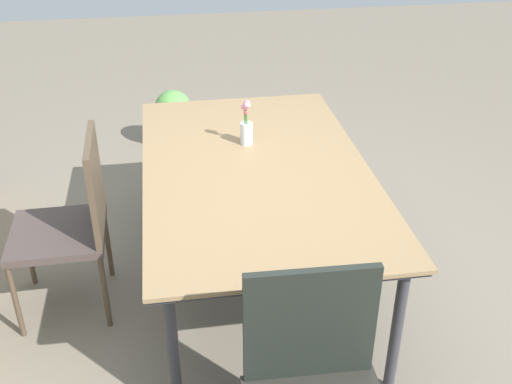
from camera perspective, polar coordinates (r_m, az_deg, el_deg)
name	(u,v)px	position (r m, az deg, el deg)	size (l,w,h in m)	color
ground_plane	(254,288)	(3.48, -0.16, -8.84)	(12.00, 12.00, 0.00)	#756B5B
dining_table	(256,176)	(3.14, 0.00, 1.47)	(1.88, 1.13, 0.73)	#8C704C
chair_far_side	(73,218)	(3.22, -16.46, -2.30)	(0.47, 0.47, 0.96)	#443835
flower_vase	(246,127)	(3.32, -0.89, 6.01)	(0.07, 0.07, 0.26)	silver
potted_plant	(174,119)	(4.93, -7.55, 6.69)	(0.29, 0.29, 0.47)	slate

